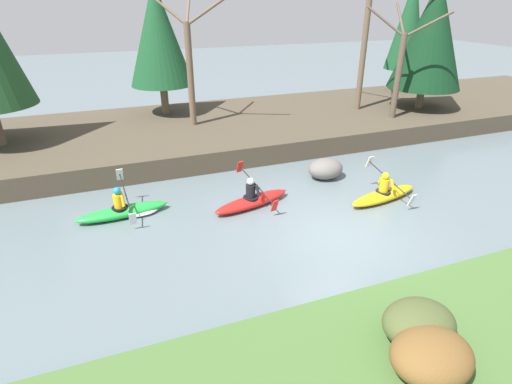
{
  "coord_description": "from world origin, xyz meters",
  "views": [
    {
      "loc": [
        -5.51,
        -8.02,
        6.07
      ],
      "look_at": [
        -1.61,
        2.45,
        0.55
      ],
      "focal_mm": 28.0,
      "sensor_mm": 36.0,
      "label": 1
    }
  ],
  "objects": [
    {
      "name": "ground_plane",
      "position": [
        0.0,
        0.0,
        0.0
      ],
      "size": [
        90.0,
        90.0,
        0.0
      ],
      "primitive_type": "plane",
      "color": "slate"
    },
    {
      "name": "riverbank_far",
      "position": [
        0.0,
        9.58,
        0.41
      ],
      "size": [
        44.0,
        8.06,
        0.82
      ],
      "color": "#4C4233",
      "rests_on": "ground"
    },
    {
      "name": "conifer_tree_mid_left",
      "position": [
        -2.92,
        11.74,
        4.48
      ],
      "size": [
        2.95,
        2.95,
        5.94
      ],
      "color": "brown",
      "rests_on": "riverbank_far"
    },
    {
      "name": "conifer_tree_centre",
      "position": [
        9.56,
        8.28,
        4.39
      ],
      "size": [
        3.52,
        3.52,
        6.11
      ],
      "color": "brown",
      "rests_on": "riverbank_far"
    },
    {
      "name": "conifer_tree_mid_right",
      "position": [
        11.36,
        12.12,
        4.66
      ],
      "size": [
        2.22,
        2.22,
        6.42
      ],
      "color": "#7A664C",
      "rests_on": "riverbank_far"
    },
    {
      "name": "bare_tree_upstream",
      "position": [
        -2.01,
        9.45,
        3.52
      ],
      "size": [
        3.17,
        3.14,
        5.72
      ],
      "color": "brown",
      "rests_on": "riverbank_far"
    },
    {
      "name": "bare_tree_mid_upstream",
      "position": [
        6.48,
        9.27,
        4.34
      ],
      "size": [
        4.1,
        4.05,
        7.48
      ],
      "color": "brown",
      "rests_on": "riverbank_far"
    },
    {
      "name": "bare_tree_mid_downstream",
      "position": [
        7.13,
        7.29,
        3.18
      ],
      "size": [
        2.79,
        2.75,
        4.98
      ],
      "color": "brown",
      "rests_on": "riverbank_far"
    },
    {
      "name": "shrub_clump_nearest",
      "position": [
        -1.29,
        -4.73,
        0.89
      ],
      "size": [
        1.38,
        1.15,
        0.75
      ],
      "color": "brown",
      "rests_on": "riverbank_near"
    },
    {
      "name": "shrub_clump_second",
      "position": [
        -0.97,
        -4.08,
        0.87
      ],
      "size": [
        1.33,
        1.11,
        0.72
      ],
      "color": "#4C562D",
      "rests_on": "riverbank_near"
    },
    {
      "name": "kayaker_lead",
      "position": [
        2.52,
        1.47,
        0.22
      ],
      "size": [
        2.79,
        2.06,
        1.2
      ],
      "rotation": [
        0.0,
        0.0,
        0.18
      ],
      "color": "yellow",
      "rests_on": "ground"
    },
    {
      "name": "kayaker_middle",
      "position": [
        -1.68,
        2.59,
        0.22
      ],
      "size": [
        2.78,
        2.04,
        1.2
      ],
      "rotation": [
        0.0,
        0.0,
        0.26
      ],
      "color": "red",
      "rests_on": "ground"
    },
    {
      "name": "kayaker_trailing",
      "position": [
        -5.51,
        3.32,
        0.2
      ],
      "size": [
        2.79,
        2.07,
        1.2
      ],
      "rotation": [
        0.0,
        0.0,
        0.08
      ],
      "color": "green",
      "rests_on": "ground"
    },
    {
      "name": "boulder_midstream",
      "position": [
        1.58,
        3.71,
        0.37
      ],
      "size": [
        1.31,
        1.02,
        0.74
      ],
      "color": "slate",
      "rests_on": "ground"
    }
  ]
}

